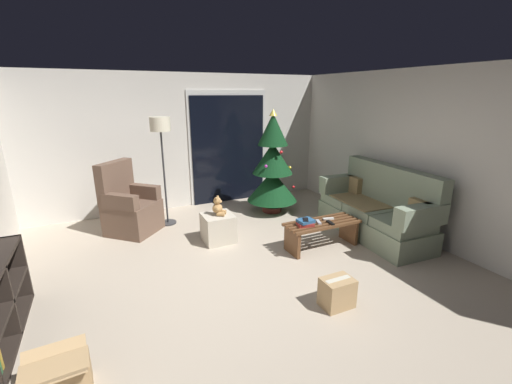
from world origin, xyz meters
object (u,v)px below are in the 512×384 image
Objects in this scene: cell_phone at (306,220)px; armchair at (130,208)px; cardboard_box_taped_mid_floor at (337,293)px; remote_white at (328,219)px; christmas_tree at (272,168)px; coffee_table at (322,230)px; floor_lamp at (161,135)px; couch at (377,210)px; cardboard_box_open_near_shelf at (57,381)px; teddy_bear_honey at (218,207)px; remote_black at (330,223)px; remote_silver at (318,222)px; book_stack at (305,222)px; ottoman at (218,228)px.

armchair reaches higher than cell_phone.
remote_white is at bearing 56.92° from cardboard_box_taped_mid_floor.
armchair is (-2.49, 0.11, -0.44)m from christmas_tree.
coffee_table is at bearing -92.52° from christmas_tree.
remote_white is 0.14× the size of armchair.
cardboard_box_taped_mid_floor is (1.15, -3.08, -1.35)m from floor_lamp.
cell_phone is (-0.30, -0.02, 0.22)m from coffee_table.
couch is 4.44m from cardboard_box_open_near_shelf.
christmas_tree reaches higher than remote_white.
remote_black is at bearing -35.30° from teddy_bear_honey.
couch is 12.71× the size of remote_silver.
armchair reaches higher than cardboard_box_open_near_shelf.
couch is 12.71× the size of remote_black.
cell_phone is at bearing -178.04° from couch.
cardboard_box_taped_mid_floor is (-0.75, -2.86, -0.68)m from christmas_tree.
armchair is at bearing 75.11° from cardboard_box_open_near_shelf.
armchair is at bearing -170.14° from floor_lamp.
book_stack is 1.71× the size of cell_phone.
teddy_bear_honey is at bearing 138.64° from book_stack.
floor_lamp is 3.55m from cardboard_box_taped_mid_floor.
christmas_tree reaches higher than armchair.
floor_lamp is (-1.52, 1.89, 1.02)m from cell_phone.
floor_lamp is 4.05× the size of ottoman.
armchair is 1.26m from floor_lamp.
cardboard_box_open_near_shelf is (-3.34, -1.26, -0.26)m from remote_white.
ottoman is at bearing -102.67° from remote_white.
couch is 8.05× the size of book_stack.
book_stack reaches higher than remote_white.
book_stack is 3.17m from cardboard_box_open_near_shelf.
coffee_table is 0.34m from book_stack.
cardboard_box_open_near_shelf is (-3.28, -2.88, -0.70)m from christmas_tree.
teddy_bear_honey reaches higher than remote_white.
cell_phone is 2.64m from floor_lamp.
couch reaches higher than cardboard_box_open_near_shelf.
christmas_tree is (0.01, 1.76, 0.43)m from remote_black.
teddy_bear_honey is (-1.33, -0.82, -0.30)m from christmas_tree.
cell_phone is (-0.36, 0.08, 0.08)m from remote_black.
teddy_bear_honey is (0.56, -1.04, -0.97)m from floor_lamp.
couch is at bearing 1.47° from coffee_table.
cell_phone is 0.44× the size of cardboard_box_taped_mid_floor.
floor_lamp reaches higher than couch.
ottoman is 2.13m from cardboard_box_taped_mid_floor.
remote_white is at bearing -43.20° from floor_lamp.
armchair is 0.63× the size of floor_lamp.
remote_silver is at bearing -35.26° from teddy_bear_honey.
armchair is (-3.46, 1.75, 0.00)m from couch.
ottoman is (-0.97, 0.86, -0.23)m from book_stack.
remote_white is 0.08× the size of christmas_tree.
remote_black is 0.38m from cell_phone.
couch is 1.11m from remote_silver.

